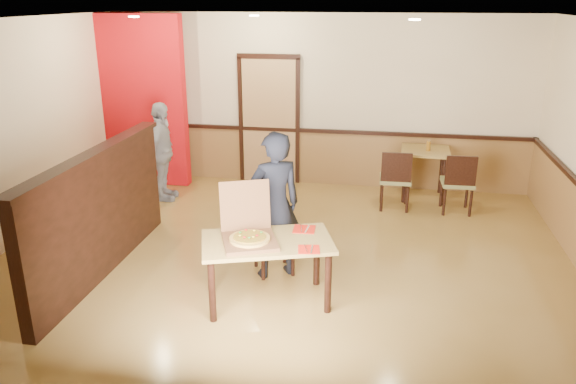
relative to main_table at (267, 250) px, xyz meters
name	(u,v)px	position (x,y,z in m)	size (l,w,h in m)	color
floor	(277,277)	(-0.01, 0.54, -0.60)	(7.00, 7.00, 0.00)	#AB8542
ceiling	(275,23)	(-0.01, 0.54, 2.20)	(7.00, 7.00, 0.00)	black
wall_back	(317,102)	(-0.01, 4.04, 0.80)	(7.00, 7.00, 0.00)	#F6E4C0
wainscot_back	(316,158)	(-0.01, 4.01, -0.15)	(7.00, 0.04, 0.90)	olive
chair_rail_back	(316,131)	(-0.01, 3.99, 0.32)	(7.00, 0.06, 0.06)	black
back_door	(269,121)	(-0.81, 4.00, 0.45)	(0.90, 0.06, 2.10)	tan
booth_partition	(99,212)	(-2.01, 0.34, 0.14)	(0.20, 3.10, 1.44)	black
red_accent_panel	(139,101)	(-2.91, 3.54, 0.80)	(1.60, 0.20, 2.78)	red
spot_a	(134,17)	(-2.31, 2.34, 2.18)	(0.14, 0.14, 0.02)	#FFE0B2
spot_b	(254,16)	(-0.81, 3.04, 2.18)	(0.14, 0.14, 0.02)	#FFE0B2
spot_c	(415,20)	(1.39, 2.04, 2.18)	(0.14, 0.14, 0.02)	#FFE0B2
main_table	(267,250)	(0.00, 0.00, 0.00)	(1.48, 1.13, 0.70)	tan
diner_chair	(272,232)	(-0.10, 0.75, -0.13)	(0.57, 0.57, 0.86)	olive
side_chair_left	(395,177)	(1.31, 2.98, -0.10)	(0.46, 0.46, 0.92)	olive
side_chair_right	(458,181)	(2.21, 2.98, -0.10)	(0.47, 0.47, 0.91)	olive
side_table	(425,161)	(1.76, 3.59, 0.01)	(0.76, 0.76, 0.79)	tan
diner	(274,206)	(-0.05, 0.62, 0.25)	(0.62, 0.41, 1.69)	black
passerby	(162,152)	(-2.26, 2.80, 0.17)	(0.90, 0.38, 1.54)	#9B9AA2
pizza_box	(249,235)	(-0.18, -0.05, 0.18)	(0.71, 0.76, 0.55)	brown
pizza	(250,239)	(-0.16, -0.10, 0.16)	(0.41, 0.41, 0.03)	gold
napkin_near	(309,249)	(0.45, -0.15, 0.11)	(0.24, 0.24, 0.01)	red
napkin_far	(304,229)	(0.33, 0.34, 0.11)	(0.24, 0.24, 0.01)	red
condiment	(428,146)	(1.79, 3.53, 0.27)	(0.06, 0.06, 0.15)	#97651B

